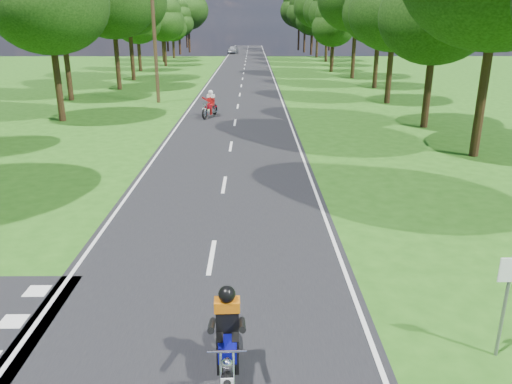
{
  "coord_description": "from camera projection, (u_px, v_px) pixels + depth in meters",
  "views": [
    {
      "loc": [
        1.07,
        -9.62,
        5.77
      ],
      "look_at": [
        1.16,
        4.0,
        1.1
      ],
      "focal_mm": 35.0,
      "sensor_mm": 36.0,
      "label": 1
    }
  ],
  "objects": [
    {
      "name": "distant_car",
      "position": [
        233.0,
        50.0,
        93.26
      ],
      "size": [
        2.14,
        4.43,
        1.46
      ],
      "primitive_type": "imported",
      "rotation": [
        0.0,
        0.0,
        -0.1
      ],
      "color": "#A5A8AC",
      "rests_on": "main_road"
    },
    {
      "name": "rider_far_red",
      "position": [
        210.0,
        104.0,
        31.36
      ],
      "size": [
        1.25,
        2.11,
        1.67
      ],
      "primitive_type": null,
      "rotation": [
        0.0,
        0.0,
        -0.31
      ],
      "color": "#B40D1F",
      "rests_on": "main_road"
    },
    {
      "name": "ground",
      "position": [
        205.0,
        298.0,
        10.97
      ],
      "size": [
        160.0,
        160.0,
        0.0
      ],
      "primitive_type": "plane",
      "color": "#215212",
      "rests_on": "ground"
    },
    {
      "name": "treeline",
      "position": [
        255.0,
        1.0,
        65.11
      ],
      "size": [
        40.0,
        115.35,
        14.78
      ],
      "color": "black",
      "rests_on": "ground"
    },
    {
      "name": "road_sign",
      "position": [
        508.0,
        290.0,
        8.66
      ],
      "size": [
        0.45,
        0.07,
        2.0
      ],
      "color": "slate",
      "rests_on": "ground"
    },
    {
      "name": "telegraph_pole",
      "position": [
        155.0,
        46.0,
        36.09
      ],
      "size": [
        1.2,
        0.26,
        8.0
      ],
      "color": "#382616",
      "rests_on": "ground"
    },
    {
      "name": "rider_near_blue",
      "position": [
        227.0,
        336.0,
        8.27
      ],
      "size": [
        0.72,
        1.96,
        1.62
      ],
      "primitive_type": null,
      "rotation": [
        0.0,
        0.0,
        0.04
      ],
      "color": "#0B0D82",
      "rests_on": "main_road"
    },
    {
      "name": "road_markings",
      "position": [
        242.0,
        75.0,
        56.48
      ],
      "size": [
        7.4,
        140.0,
        0.01
      ],
      "color": "silver",
      "rests_on": "main_road"
    },
    {
      "name": "main_road",
      "position": [
        244.0,
        73.0,
        58.25
      ],
      "size": [
        7.0,
        140.0,
        0.02
      ],
      "primitive_type": "cube",
      "color": "black",
      "rests_on": "ground"
    }
  ]
}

